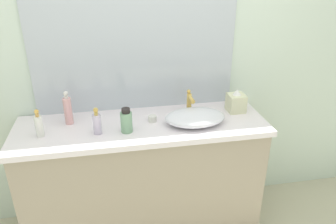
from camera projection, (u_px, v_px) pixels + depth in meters
bathroom_wall_rear at (147, 49)px, 2.27m from camera, size 6.00×0.06×2.60m
vanity_counter at (144, 178)px, 2.35m from camera, size 1.66×0.53×0.88m
wall_mirror_panel at (134, 33)px, 2.17m from camera, size 1.39×0.01×1.08m
sink_basin at (195, 117)px, 2.15m from camera, size 0.40×0.27×0.09m
faucet at (190, 101)px, 2.26m from camera, size 0.03×0.14×0.17m
soap_dispenser at (97, 123)px, 2.02m from camera, size 0.05×0.05×0.18m
lotion_bottle at (39, 125)px, 1.99m from camera, size 0.05×0.05×0.18m
perfume_bottle at (126, 121)px, 2.04m from camera, size 0.07×0.07×0.16m
spray_can at (68, 110)px, 2.13m from camera, size 0.05×0.05×0.23m
tissue_box at (236, 102)px, 2.32m from camera, size 0.12×0.12×0.17m
candle_jar at (152, 119)px, 2.19m from camera, size 0.06×0.06×0.04m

